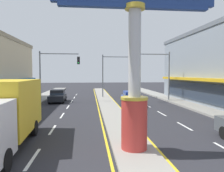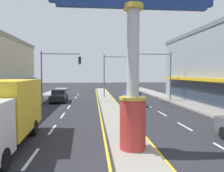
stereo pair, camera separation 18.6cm
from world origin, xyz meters
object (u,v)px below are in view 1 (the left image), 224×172
object	(u,v)px
sedan_near_left_lane	(131,98)
sedan_near_right_lane	(58,96)
district_sign	(135,55)
traffic_light_median_far	(113,69)
box_truck_mid_left_lane	(4,111)
traffic_light_left_side	(55,67)
traffic_light_right_side	(156,67)

from	to	relation	value
sedan_near_left_lane	sedan_near_right_lane	bearing A→B (deg)	159.02
district_sign	traffic_light_median_far	size ratio (longest dim) A/B	1.25
box_truck_mid_left_lane	traffic_light_median_far	bearing A→B (deg)	69.32
traffic_light_left_side	traffic_light_right_side	distance (m)	12.39
traffic_light_right_side	sedan_near_right_lane	world-z (taller)	traffic_light_right_side
traffic_light_left_side	sedan_near_right_lane	world-z (taller)	traffic_light_left_side
district_sign	traffic_light_median_far	bearing A→B (deg)	86.23
traffic_light_left_side	traffic_light_median_far	bearing A→B (deg)	27.00
traffic_light_median_far	sedan_near_left_lane	bearing A→B (deg)	-80.08
traffic_light_left_side	box_truck_mid_left_lane	world-z (taller)	traffic_light_left_side
sedan_near_right_lane	box_truck_mid_left_lane	distance (m)	15.71
traffic_light_right_side	sedan_near_right_lane	bearing A→B (deg)	176.49
traffic_light_right_side	sedan_near_left_lane	xyz separation A→B (m)	(-3.59, -2.52, -3.46)
traffic_light_median_far	district_sign	bearing A→B (deg)	-93.77
traffic_light_left_side	district_sign	bearing A→B (deg)	-69.93
district_sign	traffic_light_right_side	size ratio (longest dim) A/B	1.25
sedan_near_right_lane	traffic_light_left_side	bearing A→B (deg)	-166.14
traffic_light_right_side	traffic_light_median_far	distance (m)	6.61
traffic_light_right_side	district_sign	bearing A→B (deg)	-110.83
box_truck_mid_left_lane	district_sign	bearing A→B (deg)	-12.39
district_sign	sedan_near_right_lane	distance (m)	18.33
sedan_near_right_lane	box_truck_mid_left_lane	bearing A→B (deg)	-90.28
traffic_light_right_side	sedan_near_right_lane	size ratio (longest dim) A/B	1.43
district_sign	traffic_light_left_side	size ratio (longest dim) A/B	1.25
traffic_light_right_side	sedan_near_left_lane	size ratio (longest dim) A/B	1.43
district_sign	traffic_light_left_side	xyz separation A→B (m)	(-6.18, 16.93, -0.02)
district_sign	sedan_near_left_lane	bearing A→B (deg)	79.29
district_sign	sedan_near_right_lane	size ratio (longest dim) A/B	1.78
traffic_light_median_far	box_truck_mid_left_lane	bearing A→B (deg)	-110.68
sedan_near_right_lane	traffic_light_median_far	bearing A→B (deg)	27.46
traffic_light_left_side	traffic_light_median_far	world-z (taller)	same
district_sign	traffic_light_right_side	distance (m)	17.39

